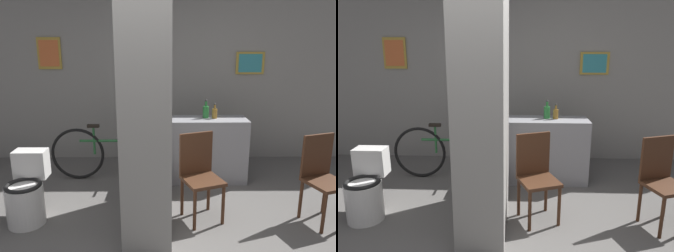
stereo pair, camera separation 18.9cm
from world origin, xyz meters
TOP-DOWN VIEW (x-y plane):
  - wall_back at (-0.00, 2.63)m, footprint 8.00×0.09m
  - pillar_center at (0.01, 0.61)m, footprint 0.48×1.23m
  - counter_shelf at (0.70, 1.69)m, footprint 1.15×0.44m
  - toilet at (-1.30, 0.62)m, footprint 0.39×0.55m
  - chair_near_pillar at (0.55, 0.70)m, footprint 0.49×0.49m
  - chair_by_doorway at (1.83, 0.62)m, footprint 0.48×0.48m
  - bicycle at (-0.56, 1.73)m, footprint 1.67×0.42m
  - bottle_tall at (0.73, 1.74)m, footprint 0.08×0.08m
  - bottle_short at (0.84, 1.72)m, footprint 0.07×0.07m

SIDE VIEW (x-z plane):
  - toilet at x=-1.30m, z-range -0.05..0.68m
  - bicycle at x=-0.56m, z-range -0.01..0.77m
  - counter_shelf at x=0.70m, z-range 0.00..0.87m
  - chair_near_pillar at x=0.55m, z-range 0.05..0.98m
  - chair_by_doorway at x=1.83m, z-range 0.05..0.98m
  - bottle_short at x=0.84m, z-range 0.85..1.05m
  - bottle_tall at x=0.73m, z-range 0.84..1.09m
  - pillar_center at x=0.01m, z-range 0.00..2.60m
  - wall_back at x=0.00m, z-range 0.00..2.60m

